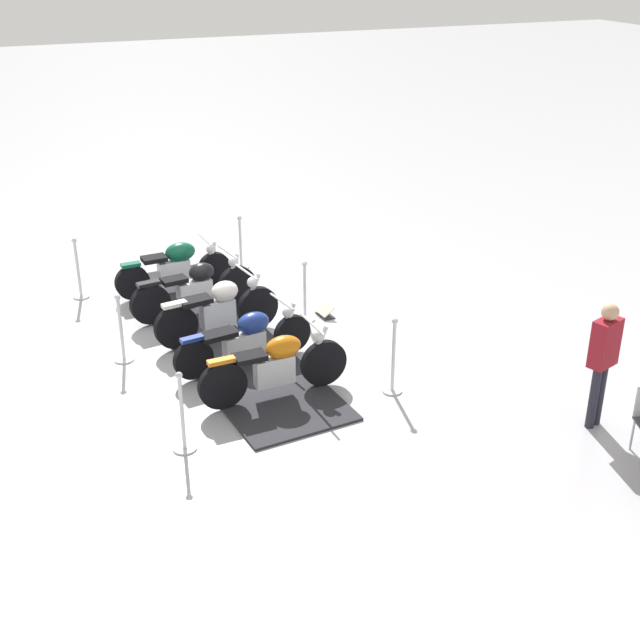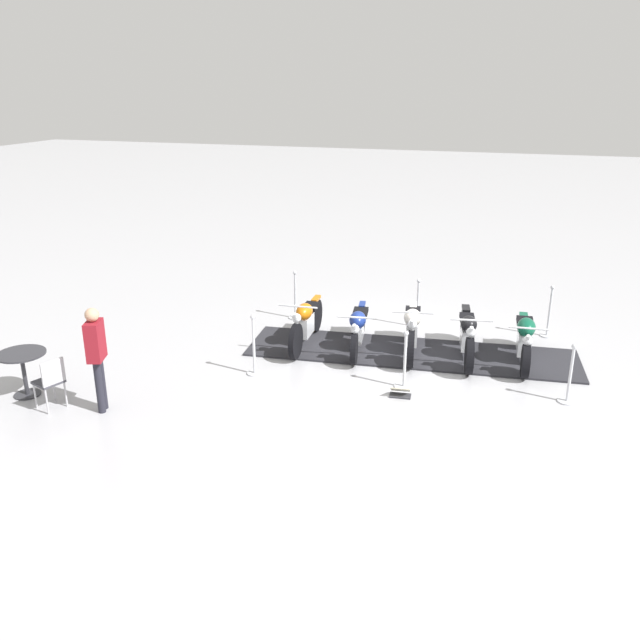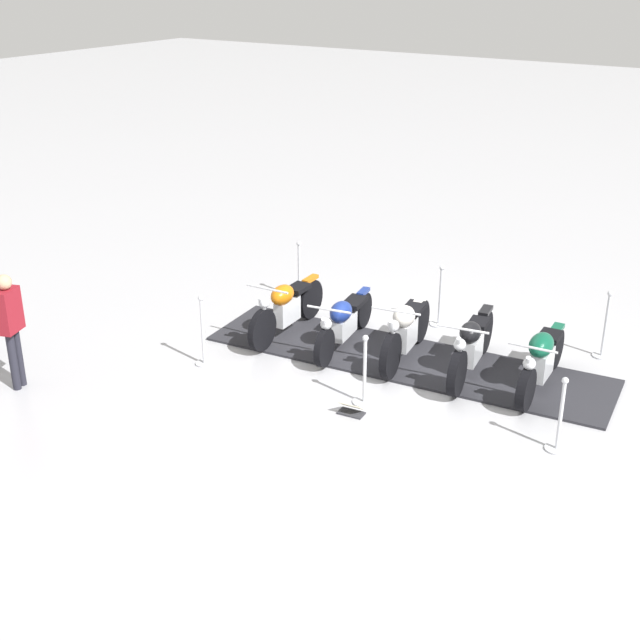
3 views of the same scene
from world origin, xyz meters
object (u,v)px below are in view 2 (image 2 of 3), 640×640
Objects in this scene: stanchion_right_front at (254,353)px; cafe_chair_near_table at (50,380)px; motorcycle_copper at (306,322)px; motorcycle_navy at (358,328)px; stanchion_left_rear at (549,318)px; motorcycle_black at (467,335)px; cafe_table at (23,363)px; motorcycle_cream at (412,329)px; bystander_person at (96,350)px; stanchion_right_rear at (569,383)px; info_placard at (400,393)px; stanchion_left_mid at (417,310)px; stanchion_left_front at (295,302)px; stanchion_right_mid at (404,370)px; motorcycle_forest at (525,338)px.

stanchion_right_front is 3.46m from cafe_chair_near_table.
motorcycle_navy is (1.06, 0.10, -0.04)m from motorcycle_copper.
stanchion_right_front is at bearing -144.58° from stanchion_left_rear.
motorcycle_black is 8.01m from cafe_table.
cafe_chair_near_table is at bearing -41.75° from motorcycle_copper.
motorcycle_cream is 1.20× the size of bystander_person.
cafe_table is at bearing -163.93° from stanchion_right_rear.
motorcycle_cream reaches higher than motorcycle_black.
stanchion_right_front is at bearing -7.81° from info_placard.
stanchion_left_rear is at bearing 5.77° from stanchion_left_mid.
motorcycle_black is at bearing -16.91° from stanchion_left_front.
stanchion_left_mid reaches higher than motorcycle_copper.
stanchion_left_mid is (-0.31, 3.10, 0.04)m from stanchion_right_mid.
stanchion_right_rear is 1.30× the size of cafe_table.
stanchion_right_front is at bearing -125.53° from stanchion_left_mid.
stanchion_right_mid is 1.19× the size of cafe_chair_near_table.
motorcycle_forest reaches higher than cafe_table.
motorcycle_copper is at bearing -156.03° from stanchion_left_rear.
stanchion_right_front reaches higher than motorcycle_cream.
info_placard is (-2.71, -0.65, -0.30)m from stanchion_right_rear.
motorcycle_cream is 1.93× the size of stanchion_left_mid.
cafe_chair_near_table is (-5.01, -5.64, 0.14)m from stanchion_left_mid.
motorcycle_black is 2.27m from stanchion_right_rear.
bystander_person is at bearing -62.87° from motorcycle_black.
motorcycle_forest is at bearing 13.26° from bystander_person.
motorcycle_forest is at bearing 92.67° from motorcycle_copper.
stanchion_right_rear is 2.80m from info_placard.
bystander_person is (-1.49, -5.16, 0.68)m from stanchion_left_front.
motorcycle_forest is 1.85× the size of stanchion_right_front.
motorcycle_copper is 5.09m from stanchion_right_rear.
cafe_chair_near_table is at bearing 175.02° from bystander_person.
motorcycle_forest is (4.21, 0.43, -0.02)m from motorcycle_copper.
cafe_table is (-6.10, -2.27, 0.25)m from stanchion_right_mid.
bystander_person is at bearing -50.84° from motorcycle_navy.
motorcycle_black is 2.13× the size of stanchion_right_mid.
stanchion_left_rear is at bearing -122.96° from cafe_chair_near_table.
stanchion_right_front reaches higher than motorcycle_copper.
motorcycle_copper is 1.64m from stanchion_right_front.
bystander_person is (-2.27, -3.64, 0.53)m from motorcycle_copper.
motorcycle_cream is 1.06m from motorcycle_black.
stanchion_right_rear reaches higher than cafe_table.
stanchion_right_rear is (5.75, -2.55, -0.02)m from stanchion_left_front.
stanchion_left_rear is (5.44, 0.55, 0.03)m from stanchion_left_front.
cafe_chair_near_table reaches higher than info_placard.
stanchion_left_rear is at bearing 5.77° from stanchion_left_front.
stanchion_right_front is at bearing -174.23° from stanchion_right_rear.
cafe_table is 1.64m from bystander_person.
motorcycle_forest is 2.04× the size of stanchion_right_rear.
stanchion_right_mid is at bearing 5.77° from stanchion_right_front.
stanchion_right_front reaches higher than stanchion_left_rear.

